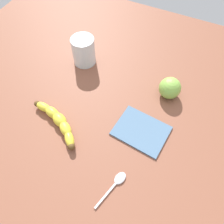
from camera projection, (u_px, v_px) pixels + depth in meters
The scene contains 6 objects.
wooden_tabletop at pixel (87, 111), 69.27cm from camera, with size 120.00×120.00×3.00cm, color brown.
banana at pixel (58, 121), 63.59cm from camera, with size 18.72×9.96×3.41cm.
smoothie_glass at pixel (84, 51), 75.23cm from camera, with size 7.79×7.79×9.66cm.
green_apple_fruit at pixel (170, 88), 68.09cm from camera, with size 6.80×6.80×6.80cm, color #84B747.
teaspoon at pixel (118, 180), 55.64cm from camera, with size 4.26×11.20×0.80cm.
folded_napkin at pixel (141, 131), 63.50cm from camera, with size 14.60×11.33×0.60cm, color slate.
Camera 1 is at (23.64, -30.83, 59.37)cm, focal length 35.52 mm.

